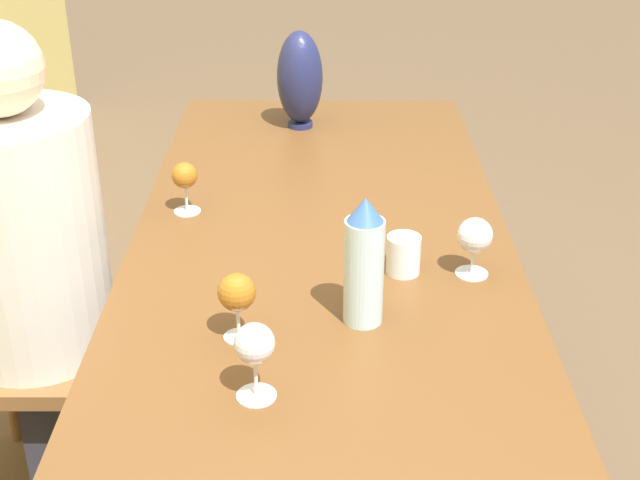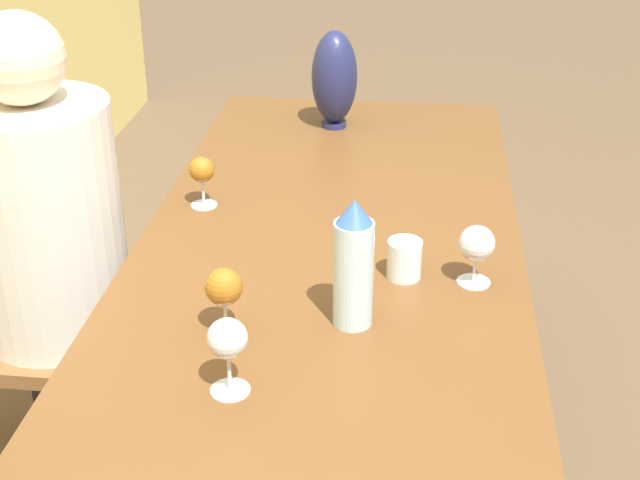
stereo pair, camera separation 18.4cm
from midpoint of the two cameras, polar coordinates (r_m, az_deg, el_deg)
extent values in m
cube|color=brown|center=(1.76, -3.02, -6.00)|extent=(2.70, 0.88, 0.04)
cylinder|color=brown|center=(3.05, 4.72, 0.99)|extent=(0.07, 0.07, 0.73)
cylinder|color=brown|center=(3.07, -8.05, 1.00)|extent=(0.07, 0.07, 0.73)
cylinder|color=#ADCCD6|center=(1.70, -0.37, -2.15)|extent=(0.08, 0.08, 0.22)
cone|color=#33599E|center=(1.64, -0.39, 1.88)|extent=(0.07, 0.07, 0.05)
cylinder|color=silver|center=(1.90, 2.52, -1.02)|extent=(0.07, 0.07, 0.09)
cylinder|color=#1E234C|center=(2.74, -3.27, 7.38)|extent=(0.08, 0.08, 0.01)
ellipsoid|color=#1E234C|center=(2.69, -3.36, 10.32)|extent=(0.14, 0.14, 0.28)
cylinder|color=silver|center=(1.72, -8.38, -6.24)|extent=(0.06, 0.06, 0.00)
cylinder|color=silver|center=(1.70, -8.46, -5.26)|extent=(0.01, 0.01, 0.07)
sphere|color=#995B19|center=(1.67, -8.61, -3.40)|extent=(0.07, 0.07, 0.07)
cylinder|color=silver|center=(1.57, -7.61, -9.95)|extent=(0.07, 0.07, 0.00)
cylinder|color=silver|center=(1.55, -7.70, -8.78)|extent=(0.01, 0.01, 0.08)
sphere|color=silver|center=(1.51, -7.86, -6.67)|extent=(0.07, 0.07, 0.07)
cylinder|color=silver|center=(1.92, 6.91, -2.21)|extent=(0.07, 0.07, 0.00)
cylinder|color=silver|center=(1.91, 6.96, -1.41)|extent=(0.01, 0.01, 0.06)
sphere|color=silver|center=(1.88, 7.06, 0.24)|extent=(0.08, 0.08, 0.08)
cylinder|color=silver|center=(2.22, -10.93, 1.77)|extent=(0.07, 0.07, 0.00)
cylinder|color=silver|center=(2.21, -11.01, 2.59)|extent=(0.01, 0.01, 0.07)
sphere|color=#995B19|center=(2.18, -11.15, 4.03)|extent=(0.06, 0.06, 0.06)
cube|color=brown|center=(2.39, -19.49, -6.70)|extent=(0.44, 0.44, 0.04)
cylinder|color=brown|center=(2.33, -15.48, -14.21)|extent=(0.04, 0.04, 0.42)
cylinder|color=brown|center=(2.61, -13.47, -8.71)|extent=(0.04, 0.04, 0.42)
cylinder|color=brown|center=(2.73, -21.34, -8.34)|extent=(0.04, 0.04, 0.42)
cube|color=#2D2D38|center=(2.49, -17.27, -10.79)|extent=(0.28, 0.21, 0.46)
cylinder|color=beige|center=(2.23, -20.76, 0.13)|extent=(0.38, 0.38, 0.60)
camera|label=1|loc=(0.09, -92.86, -1.50)|focal=50.00mm
camera|label=2|loc=(0.09, 87.14, 1.50)|focal=50.00mm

